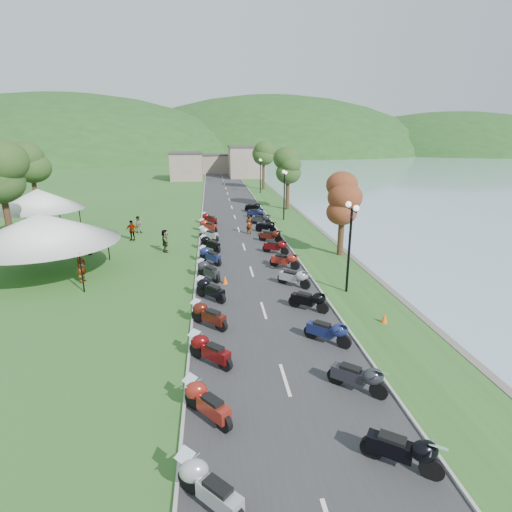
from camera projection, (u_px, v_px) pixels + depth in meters
name	position (u px, v px, depth m)	size (l,w,h in m)	color
road	(235.00, 217.00, 43.02)	(7.00, 120.00, 0.02)	#313134
hills_backdrop	(215.00, 153.00, 195.07)	(360.00, 120.00, 76.00)	#285621
far_building	(212.00, 164.00, 84.84)	(18.00, 16.00, 5.00)	gray
moto_row_left	(209.00, 316.00, 18.35)	(2.60, 46.47, 1.10)	#331411
moto_row_right	(280.00, 253.00, 28.05)	(2.60, 39.25, 1.10)	#331411
vendor_tent_main	(44.00, 245.00, 24.60)	(6.08, 6.08, 4.00)	white
vendor_tent_side	(40.00, 212.00, 35.36)	(5.00, 5.00, 4.00)	white
tree_park_left	(3.00, 191.00, 27.65)	(3.43, 3.43, 9.53)	#325220
tree_lakeside	(342.00, 213.00, 28.65)	(2.26, 2.26, 6.29)	#325220
pedestrian_a	(83.00, 282.00, 24.14)	(0.68, 0.50, 1.86)	slate
pedestrian_b	(139.00, 233.00, 36.19)	(0.75, 0.41, 1.54)	slate
pedestrian_c	(90.00, 255.00, 29.64)	(1.16, 0.48, 1.80)	slate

